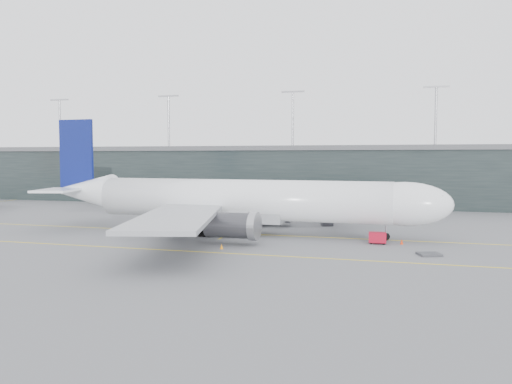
# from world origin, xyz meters

# --- Properties ---
(ground) EXTENTS (320.00, 320.00, 0.00)m
(ground) POSITION_xyz_m (0.00, 0.00, 0.00)
(ground) COLOR slate
(ground) RESTS_ON ground
(taxiline_a) EXTENTS (160.00, 0.25, 0.02)m
(taxiline_a) POSITION_xyz_m (0.00, -4.00, 0.01)
(taxiline_a) COLOR yellow
(taxiline_a) RESTS_ON ground
(taxiline_b) EXTENTS (160.00, 0.25, 0.02)m
(taxiline_b) POSITION_xyz_m (0.00, -20.00, 0.01)
(taxiline_b) COLOR yellow
(taxiline_b) RESTS_ON ground
(taxiline_lead_main) EXTENTS (0.25, 60.00, 0.02)m
(taxiline_lead_main) POSITION_xyz_m (5.00, 20.00, 0.01)
(taxiline_lead_main) COLOR yellow
(taxiline_lead_main) RESTS_ON ground
(terminal) EXTENTS (240.00, 36.00, 29.00)m
(terminal) POSITION_xyz_m (-0.00, 58.00, 7.62)
(terminal) COLOR black
(terminal) RESTS_ON ground
(main_aircraft) EXTENTS (67.74, 63.68, 19.01)m
(main_aircraft) POSITION_xyz_m (5.99, -3.39, 5.33)
(main_aircraft) COLOR white
(main_aircraft) RESTS_ON ground
(jet_bridge) EXTENTS (18.40, 44.32, 6.58)m
(jet_bridge) POSITION_xyz_m (16.07, 22.73, 4.92)
(jet_bridge) COLOR #2E2E33
(jet_bridge) RESTS_ON ground
(gse_cart) EXTENTS (2.48, 1.64, 1.64)m
(gse_cart) POSITION_xyz_m (28.14, -7.77, 0.91)
(gse_cart) COLOR #A90C23
(gse_cart) RESTS_ON ground
(baggage_dolly) EXTENTS (3.28, 2.97, 0.27)m
(baggage_dolly) POSITION_xyz_m (34.66, -14.66, 0.16)
(baggage_dolly) COLOR #3A3B3F
(baggage_dolly) RESTS_ON ground
(uld_a) EXTENTS (2.40, 2.12, 1.84)m
(uld_a) POSITION_xyz_m (-5.05, 9.72, 0.97)
(uld_a) COLOR #36363B
(uld_a) RESTS_ON ground
(uld_b) EXTENTS (2.09, 1.70, 1.84)m
(uld_b) POSITION_xyz_m (-2.51, 10.38, 0.97)
(uld_b) COLOR #36363B
(uld_b) RESTS_ON ground
(uld_c) EXTENTS (2.19, 1.77, 1.94)m
(uld_c) POSITION_xyz_m (-1.56, 11.43, 1.02)
(uld_c) COLOR #36363B
(uld_c) RESTS_ON ground
(cone_nose) EXTENTS (0.46, 0.46, 0.74)m
(cone_nose) POSITION_xyz_m (31.49, -7.29, 0.37)
(cone_nose) COLOR #F2390D
(cone_nose) RESTS_ON ground
(cone_wing_stbd) EXTENTS (0.44, 0.44, 0.70)m
(cone_wing_stbd) POSITION_xyz_m (8.06, -17.37, 0.35)
(cone_wing_stbd) COLOR orange
(cone_wing_stbd) RESTS_ON ground
(cone_wing_port) EXTENTS (0.47, 0.47, 0.74)m
(cone_wing_port) POSITION_xyz_m (8.87, 11.47, 0.37)
(cone_wing_port) COLOR red
(cone_wing_port) RESTS_ON ground
(cone_tail) EXTENTS (0.43, 0.43, 0.68)m
(cone_tail) POSITION_xyz_m (-9.38, -10.94, 0.34)
(cone_tail) COLOR #D63E0B
(cone_tail) RESTS_ON ground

